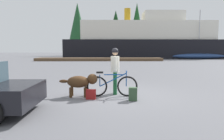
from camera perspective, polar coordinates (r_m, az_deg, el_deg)
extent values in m
plane|color=slate|center=(7.76, 2.00, -6.90)|extent=(160.00, 160.00, 0.00)
torus|color=black|center=(7.54, 4.19, -4.43)|extent=(0.73, 0.06, 0.73)
torus|color=black|center=(7.53, -4.08, -4.45)|extent=(0.73, 0.06, 0.73)
cube|color=navy|center=(7.46, 0.44, -1.27)|extent=(0.69, 0.03, 0.03)
cube|color=navy|center=(7.48, 0.29, -2.68)|extent=(0.94, 0.03, 0.49)
cylinder|color=navy|center=(7.49, -3.33, -2.87)|extent=(0.03, 0.03, 0.42)
cylinder|color=navy|center=(7.50, 3.90, -2.48)|extent=(0.03, 0.03, 0.52)
cube|color=black|center=(7.45, -3.34, -0.66)|extent=(0.24, 0.10, 0.06)
cylinder|color=navy|center=(7.46, 3.91, -0.35)|extent=(0.03, 0.44, 0.03)
cube|color=slate|center=(7.48, -4.25, -2.19)|extent=(0.36, 0.14, 0.02)
cylinder|color=#19592D|center=(8.02, 0.81, -3.43)|extent=(0.14, 0.14, 0.84)
cylinder|color=#19592D|center=(7.80, 0.85, -3.69)|extent=(0.14, 0.14, 0.84)
cylinder|color=silver|center=(7.83, 0.84, 1.61)|extent=(0.32, 0.32, 0.59)
cylinder|color=silver|center=(8.04, 0.80, 1.97)|extent=(0.09, 0.09, 0.52)
cylinder|color=silver|center=(7.60, 0.88, 1.74)|extent=(0.09, 0.09, 0.52)
sphere|color=tan|center=(7.81, 0.84, 4.90)|extent=(0.23, 0.23, 0.23)
sphere|color=black|center=(7.81, 0.84, 5.12)|extent=(0.24, 0.24, 0.24)
ellipsoid|color=#472D19|center=(7.56, -9.13, -3.17)|extent=(0.80, 0.49, 0.42)
sphere|color=#472D19|center=(7.49, -5.37, -2.45)|extent=(0.37, 0.37, 0.37)
ellipsoid|color=#472D19|center=(7.65, -12.98, -2.99)|extent=(0.32, 0.12, 0.12)
cylinder|color=#472D19|center=(7.73, -7.06, -5.66)|extent=(0.10, 0.10, 0.35)
cylinder|color=#472D19|center=(7.46, -7.29, -6.07)|extent=(0.10, 0.10, 0.35)
cylinder|color=#472D19|center=(7.80, -10.80, -5.61)|extent=(0.10, 0.10, 0.35)
cylinder|color=#472D19|center=(7.54, -11.17, -6.02)|extent=(0.10, 0.10, 0.35)
cube|color=#334C33|center=(6.99, 5.68, -6.52)|extent=(0.30, 0.22, 0.44)
cube|color=maroon|center=(7.20, -5.73, -6.60)|extent=(0.33, 0.21, 0.33)
cylinder|color=black|center=(6.93, -23.15, -6.21)|extent=(0.64, 0.22, 0.64)
cube|color=brown|center=(30.02, -3.49, 2.95)|extent=(17.63, 2.90, 0.40)
cube|color=black|center=(38.81, 9.23, 5.62)|extent=(28.72, 7.24, 3.22)
cube|color=silver|center=(38.94, 9.31, 10.35)|extent=(22.98, 6.08, 3.20)
cube|color=silver|center=(39.80, 13.57, 13.78)|extent=(6.89, 4.35, 1.80)
cylinder|color=#BF8C19|center=(38.83, 4.20, 14.58)|extent=(1.10, 1.10, 2.40)
ellipsoid|color=navy|center=(37.90, 22.39, 3.50)|extent=(9.00, 2.52, 0.90)
cylinder|color=#B2B2B7|center=(37.98, 22.63, 9.55)|extent=(0.14, 0.14, 7.12)
cylinder|color=#B2B2B7|center=(37.37, 20.57, 6.08)|extent=(4.05, 0.10, 0.10)
cylinder|color=#4C331E|center=(51.36, -9.22, 5.56)|extent=(0.41, 0.41, 3.03)
cone|color=#1E4C28|center=(51.71, -9.34, 12.45)|extent=(4.26, 4.26, 9.39)
cylinder|color=#4C331E|center=(52.39, 1.02, 5.47)|extent=(0.31, 0.31, 2.74)
cone|color=#143819|center=(52.64, 1.03, 11.46)|extent=(4.32, 4.32, 8.24)
cylinder|color=#4C331E|center=(50.73, 6.67, 5.84)|extent=(0.41, 0.41, 3.47)
cone|color=#19471E|center=(51.11, 6.75, 12.77)|extent=(3.43, 3.43, 8.86)
cylinder|color=#4C331E|center=(55.33, -1.99, 5.68)|extent=(0.33, 0.33, 3.10)
cone|color=#19471E|center=(55.50, -2.01, 10.44)|extent=(3.59, 3.59, 6.11)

